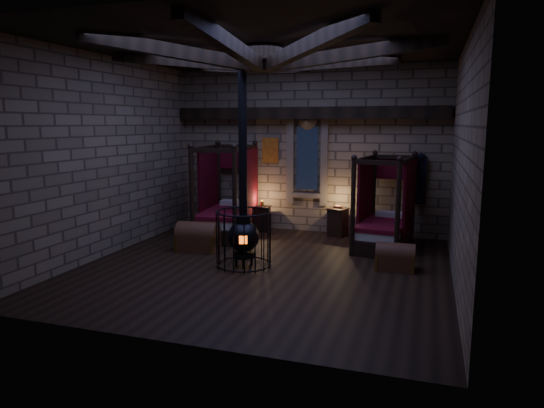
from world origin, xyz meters
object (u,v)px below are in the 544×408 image
(bed_left, at_px, (227,214))
(bed_right, at_px, (384,225))
(trunk_left, at_px, (198,238))
(stove, at_px, (244,234))
(trunk_right, at_px, (395,258))

(bed_left, relative_size, bed_right, 1.09)
(bed_left, bearing_deg, bed_right, -7.09)
(bed_right, bearing_deg, bed_left, -173.27)
(bed_right, relative_size, trunk_left, 2.18)
(bed_left, xyz_separation_m, stove, (1.37, -2.40, 0.10))
(trunk_left, bearing_deg, bed_right, 16.07)
(trunk_right, bearing_deg, trunk_left, 178.30)
(trunk_left, xyz_separation_m, trunk_right, (4.27, -0.11, -0.05))
(trunk_left, height_order, stove, stove)
(bed_left, xyz_separation_m, trunk_left, (-0.03, -1.58, -0.26))
(bed_left, height_order, trunk_left, bed_left)
(bed_left, distance_m, stove, 2.76)
(trunk_left, relative_size, stove, 0.23)
(trunk_left, xyz_separation_m, stove, (1.40, -0.81, 0.36))
(bed_right, relative_size, stove, 0.51)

